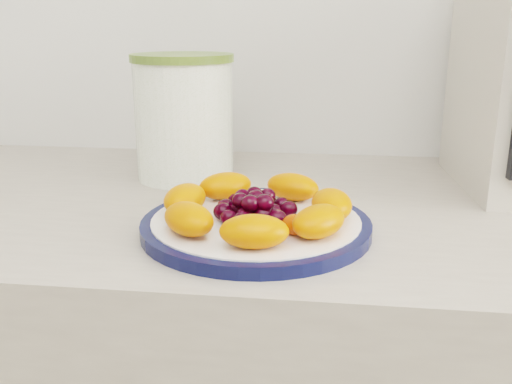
# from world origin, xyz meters

# --- Properties ---
(plate_rim) EXTENTS (0.27, 0.27, 0.01)m
(plate_rim) POSITION_xyz_m (-0.08, 1.07, 0.91)
(plate_rim) COLOR #0B123A
(plate_rim) RESTS_ON counter
(plate_face) EXTENTS (0.25, 0.25, 0.02)m
(plate_face) POSITION_xyz_m (-0.08, 1.07, 0.91)
(plate_face) COLOR white
(plate_face) RESTS_ON counter
(canister) EXTENTS (0.19, 0.19, 0.18)m
(canister) POSITION_xyz_m (-0.23, 1.30, 0.99)
(canister) COLOR #557325
(canister) RESTS_ON counter
(canister_lid) EXTENTS (0.20, 0.20, 0.01)m
(canister_lid) POSITION_xyz_m (-0.23, 1.30, 1.09)
(canister_lid) COLOR #59712E
(canister_lid) RESTS_ON canister
(fruit_plate) EXTENTS (0.23, 0.24, 0.04)m
(fruit_plate) POSITION_xyz_m (-0.08, 1.07, 0.93)
(fruit_plate) COLOR #E85203
(fruit_plate) RESTS_ON plate_face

